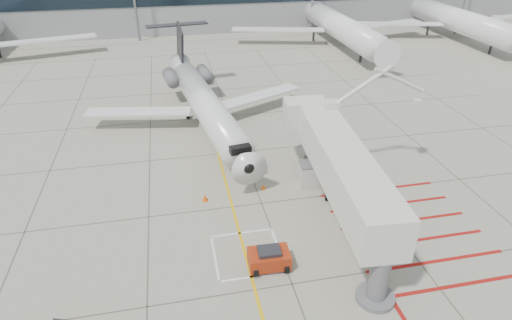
{
  "coord_description": "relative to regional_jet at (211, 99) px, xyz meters",
  "views": [
    {
      "loc": [
        -5.55,
        -20.72,
        18.05
      ],
      "look_at": [
        0.0,
        6.0,
        2.5
      ],
      "focal_mm": 30.0,
      "sensor_mm": 36.0,
      "label": 1
    }
  ],
  "objects": [
    {
      "name": "pushback_tug",
      "position": [
        1.17,
        -17.89,
        -3.11
      ],
      "size": [
        2.47,
        1.59,
        1.41
      ],
      "primitive_type": null,
      "rotation": [
        0.0,
        0.0,
        -0.04
      ],
      "color": "#9A280E",
      "rests_on": "ground_plane"
    },
    {
      "name": "cone_nose",
      "position": [
        -1.83,
        -10.32,
        -3.53
      ],
      "size": [
        0.4,
        0.4,
        0.56
      ],
      "primitive_type": "cone",
      "color": "#EB4B0C",
      "rests_on": "ground_plane"
    },
    {
      "name": "bg_aircraft_d",
      "position": [
        44.28,
        30.49,
        1.68
      ],
      "size": [
        32.95,
        36.62,
        10.98
      ],
      "primitive_type": null,
      "color": "silver",
      "rests_on": "ground_plane"
    },
    {
      "name": "ground_plane",
      "position": [
        2.14,
        -15.51,
        -3.82
      ],
      "size": [
        260.0,
        260.0,
        0.0
      ],
      "primitive_type": "plane",
      "color": "gray",
      "rests_on": "ground"
    },
    {
      "name": "ground_power_unit",
      "position": [
        6.71,
        -9.99,
        -2.83
      ],
      "size": [
        2.6,
        1.65,
        1.97
      ],
      "primitive_type": null,
      "rotation": [
        0.0,
        0.0,
        -0.08
      ],
      "color": "beige",
      "rests_on": "ground_plane"
    },
    {
      "name": "regional_jet",
      "position": [
        0.0,
        0.0,
        0.0
      ],
      "size": [
        26.96,
        32.07,
        7.63
      ],
      "primitive_type": null,
      "rotation": [
        0.0,
        0.0,
        0.14
      ],
      "color": "silver",
      "rests_on": "ground_plane"
    },
    {
      "name": "baggage_cart",
      "position": [
        7.76,
        -11.8,
        -3.15
      ],
      "size": [
        2.37,
        1.82,
        1.33
      ],
      "primitive_type": null,
      "rotation": [
        0.0,
        0.0,
        -0.25
      ],
      "color": "#59585D",
      "rests_on": "ground_plane"
    },
    {
      "name": "cone_side",
      "position": [
        2.68,
        -9.71,
        -3.58
      ],
      "size": [
        0.34,
        0.34,
        0.47
      ],
      "primitive_type": "cone",
      "color": "#EC5C0C",
      "rests_on": "ground_plane"
    },
    {
      "name": "bg_aircraft_c",
      "position": [
        23.35,
        30.49,
        1.67
      ],
      "size": [
        32.94,
        36.6,
        10.98
      ],
      "primitive_type": null,
      "color": "silver",
      "rests_on": "ground_plane"
    },
    {
      "name": "jet_bridge",
      "position": [
        6.74,
        -15.22,
        -0.16
      ],
      "size": [
        10.08,
        18.92,
        7.32
      ],
      "primitive_type": null,
      "rotation": [
        0.0,
        0.0,
        -0.08
      ],
      "color": "silver",
      "rests_on": "ground_plane"
    }
  ]
}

